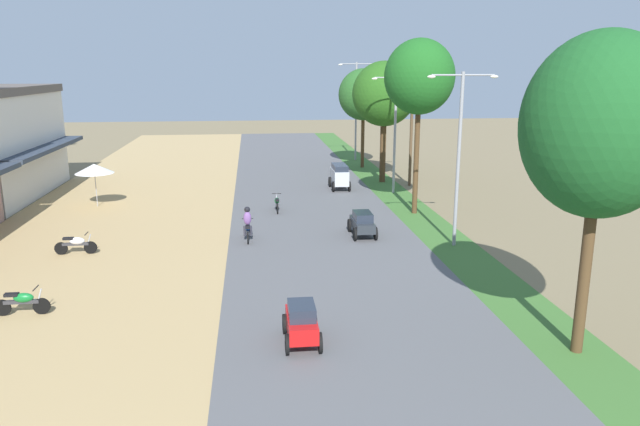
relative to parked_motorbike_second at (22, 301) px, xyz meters
name	(u,v)px	position (x,y,z in m)	size (l,w,h in m)	color
parked_motorbike_second	(22,301)	(0.00, 0.00, 0.00)	(1.80, 0.54, 0.94)	black
parked_motorbike_third	(76,243)	(-0.10, 6.65, 0.00)	(1.80, 0.54, 0.94)	black
vendor_umbrella	(94,169)	(-1.47, 16.10, 1.75)	(2.20, 2.20, 2.52)	#99999E
median_tree_nearest	(601,126)	(16.75, -4.53, 5.94)	(4.17, 4.17, 8.93)	#4C351E
median_tree_second	(419,77)	(16.61, 12.38, 6.94)	(3.76, 3.76, 9.48)	#4C351E
median_tree_third	(384,94)	(16.85, 21.87, 5.65)	(4.44, 4.44, 8.42)	#4C351E
median_tree_fourth	(363,95)	(16.60, 28.31, 5.35)	(3.98, 3.98, 7.91)	#4C351E
streetlamp_near	(459,148)	(16.74, 6.09, 3.99)	(3.16, 0.20, 7.78)	gray
streetlamp_mid	(395,126)	(16.74, 18.03, 3.84)	(3.16, 0.20, 7.49)	gray
streetlamp_far	(356,105)	(16.74, 32.44, 4.32)	(3.16, 0.20, 8.41)	gray
utility_pole_near	(412,113)	(18.49, 20.52, 4.44)	(1.80, 0.20, 9.61)	brown
car_hatchback_red	(302,322)	(8.94, -3.12, 0.19)	(1.04, 2.00, 1.23)	red
car_sedan_charcoal	(362,223)	(12.83, 8.02, 0.19)	(1.10, 2.26, 1.19)	#282D33
car_van_silver	(339,175)	(13.40, 19.47, 0.47)	(1.19, 2.41, 1.67)	#B7BCC1
motorbike_ahead_second	(248,225)	(7.34, 7.85, 0.30)	(0.54, 1.80, 1.66)	black
motorbike_ahead_third	(277,203)	(8.97, 13.61, 0.02)	(0.54, 1.80, 0.94)	black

